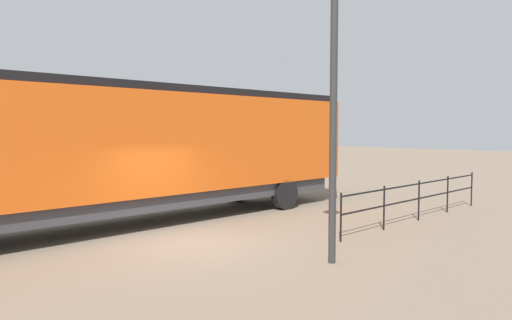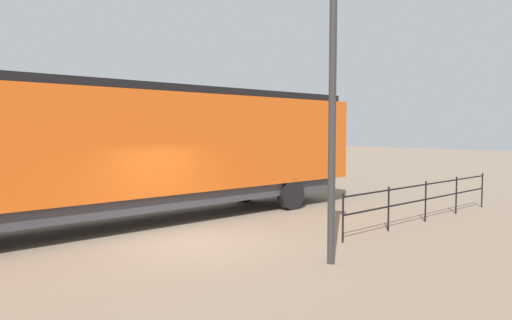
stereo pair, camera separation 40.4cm
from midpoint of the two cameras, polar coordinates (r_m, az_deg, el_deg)
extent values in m
plane|color=#84705B|center=(12.22, -9.12, -9.94)|extent=(120.00, 120.00, 0.00)
cube|color=#D15114|center=(14.59, -15.37, 2.03)|extent=(2.86, 16.51, 2.96)
cube|color=black|center=(18.94, 3.52, 1.17)|extent=(2.75, 2.57, 2.07)
cube|color=black|center=(14.63, -15.48, 8.30)|extent=(2.58, 15.85, 0.24)
cube|color=#38383D|center=(14.73, -15.25, -4.61)|extent=(2.58, 15.19, 0.45)
cylinder|color=black|center=(18.81, -2.87, -3.39)|extent=(0.30, 1.10, 1.10)
cylinder|color=black|center=(16.98, 2.82, -4.16)|extent=(0.30, 1.10, 1.10)
cylinder|color=#2D2D2D|center=(10.10, 8.23, 5.99)|extent=(0.16, 0.16, 6.57)
cube|color=black|center=(15.64, 18.48, -2.74)|extent=(0.04, 8.28, 0.04)
cube|color=black|center=(15.70, 18.45, -4.45)|extent=(0.04, 8.28, 0.04)
cylinder|color=black|center=(12.24, 9.32, -6.88)|extent=(0.05, 0.05, 1.27)
cylinder|color=black|center=(13.93, 14.46, -5.66)|extent=(0.05, 0.05, 1.27)
cylinder|color=black|center=(15.70, 18.44, -4.68)|extent=(0.05, 0.05, 1.27)
cylinder|color=black|center=(17.55, 21.60, -3.88)|extent=(0.05, 0.05, 1.27)
cylinder|color=black|center=(19.44, 24.14, -3.23)|extent=(0.05, 0.05, 1.27)
camera|label=1|loc=(0.20, -91.07, -0.07)|focal=33.00mm
camera|label=2|loc=(0.20, 88.93, 0.07)|focal=33.00mm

